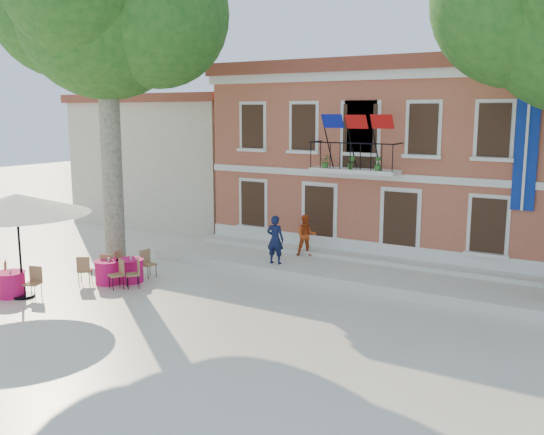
{
  "coord_description": "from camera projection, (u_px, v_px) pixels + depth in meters",
  "views": [
    {
      "loc": [
        10.71,
        -14.33,
        5.58
      ],
      "look_at": [
        -0.19,
        3.5,
        1.92
      ],
      "focal_mm": 40.0,
      "sensor_mm": 36.0,
      "label": 1
    }
  ],
  "objects": [
    {
      "name": "ground",
      "position": [
        218.0,
        297.0,
        18.51
      ],
      "size": [
        90.0,
        90.0,
        0.0
      ],
      "primitive_type": "plane",
      "color": "beige",
      "rests_on": "ground"
    },
    {
      "name": "main_building",
      "position": [
        398.0,
        155.0,
        25.22
      ],
      "size": [
        13.5,
        9.59,
        7.5
      ],
      "color": "#B35E40",
      "rests_on": "ground"
    },
    {
      "name": "neighbor_west",
      "position": [
        196.0,
        157.0,
        32.08
      ],
      "size": [
        9.4,
        9.4,
        6.4
      ],
      "color": "beige",
      "rests_on": "ground"
    },
    {
      "name": "terrace",
      "position": [
        339.0,
        269.0,
        21.15
      ],
      "size": [
        14.0,
        3.4,
        0.3
      ],
      "primitive_type": "cube",
      "color": "silver",
      "rests_on": "ground"
    },
    {
      "name": "plane_tree_west",
      "position": [
        105.0,
        10.0,
        20.58
      ],
      "size": [
        6.19,
        6.19,
        12.16
      ],
      "color": "#A59E84",
      "rests_on": "ground"
    },
    {
      "name": "patio_umbrella",
      "position": [
        16.0,
        204.0,
        17.97
      ],
      "size": [
        4.29,
        4.29,
        3.19
      ],
      "color": "black",
      "rests_on": "ground"
    },
    {
      "name": "pedestrian_navy",
      "position": [
        275.0,
        240.0,
        21.2
      ],
      "size": [
        0.68,
        0.49,
        1.72
      ],
      "primitive_type": "imported",
      "rotation": [
        0.0,
        0.0,
        3.27
      ],
      "color": "#101738",
      "rests_on": "terrace"
    },
    {
      "name": "pedestrian_orange",
      "position": [
        306.0,
        235.0,
        22.35
      ],
      "size": [
        0.94,
        0.9,
        1.54
      ],
      "primitive_type": "imported",
      "rotation": [
        0.0,
        0.0,
        0.6
      ],
      "color": "#C44617",
      "rests_on": "terrace"
    },
    {
      "name": "cafe_table_0",
      "position": [
        11.0,
        283.0,
        18.45
      ],
      "size": [
        1.84,
        1.76,
        0.95
      ],
      "color": "#EF166E",
      "rests_on": "ground"
    },
    {
      "name": "cafe_table_1",
      "position": [
        108.0,
        271.0,
        19.86
      ],
      "size": [
        1.86,
        1.7,
        0.95
      ],
      "color": "#EF166E",
      "rests_on": "ground"
    },
    {
      "name": "cafe_table_3",
      "position": [
        130.0,
        269.0,
        20.05
      ],
      "size": [
        1.84,
        1.76,
        0.95
      ],
      "color": "#EF166E",
      "rests_on": "ground"
    }
  ]
}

